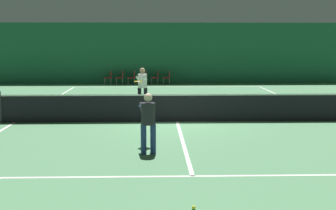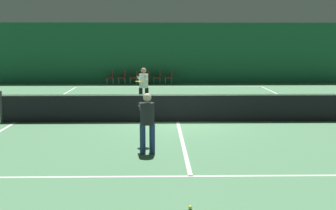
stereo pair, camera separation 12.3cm
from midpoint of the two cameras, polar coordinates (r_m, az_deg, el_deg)
The scene contains 17 objects.
ground_plane at distance 15.92m, azimuth 0.90°, elevation -2.06°, with size 60.00×60.00×0.00m, color #4C7F56.
backdrop_curtain at distance 29.76m, azimuth -0.34°, elevation 6.33°, with size 23.00×0.12×3.84m.
court_line_baseline_far at distance 27.70m, azimuth -0.23°, elevation 2.23°, with size 11.00×0.10×0.00m.
court_line_service_far at distance 22.24m, azimuth 0.14°, elevation 0.81°, with size 8.25×0.10×0.00m.
court_line_service_near at distance 9.69m, azimuth 2.65°, elevation -8.65°, with size 8.25×0.10×0.00m.
court_line_sideline_left at distance 16.60m, azimuth -18.44°, elevation -2.05°, with size 0.10×23.80×0.00m.
court_line_centre at distance 15.92m, azimuth 0.90°, elevation -2.06°, with size 0.10×12.80×0.00m.
tennis_net at distance 15.84m, azimuth 0.90°, elevation -0.24°, with size 12.00×0.10×1.07m.
player_near at distance 11.39m, azimuth -2.76°, elevation -1.64°, with size 0.47×1.30×1.50m.
player_far at distance 19.38m, azimuth -3.34°, elevation 2.55°, with size 0.54×1.37×1.62m.
courtside_chair_0 at distance 29.41m, azimuth -7.33°, elevation 3.45°, with size 0.44×0.44×0.84m.
courtside_chair_1 at distance 29.35m, azimuth -5.90°, elevation 3.46°, with size 0.44×0.44×0.84m.
courtside_chair_2 at distance 29.31m, azimuth -4.47°, elevation 3.47°, with size 0.44×0.44×0.84m.
courtside_chair_3 at distance 29.28m, azimuth -3.04°, elevation 3.48°, with size 0.44×0.44×0.84m.
courtside_chair_4 at distance 29.28m, azimuth -1.61°, elevation 3.49°, with size 0.44×0.44×0.84m.
courtside_chair_5 at distance 29.29m, azimuth -0.17°, elevation 3.49°, with size 0.44×0.44×0.84m.
tennis_ball at distance 7.89m, azimuth 2.70°, elevation -12.36°, with size 0.07×0.07×0.07m.
Camera 1 is at (-0.78, -15.65, 2.77)m, focal length 50.00 mm.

